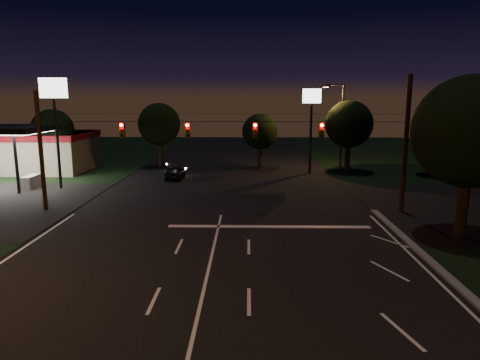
{
  "coord_description": "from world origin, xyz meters",
  "views": [
    {
      "loc": [
        1.75,
        -12.91,
        7.52
      ],
      "look_at": [
        1.3,
        10.55,
        3.0
      ],
      "focal_mm": 32.0,
      "sensor_mm": 36.0,
      "label": 1
    }
  ],
  "objects_px": {
    "car_oncoming_a": "(175,173)",
    "car_oncoming_b": "(175,168)",
    "utility_pole_right": "(401,212)",
    "tree_right_near": "(469,133)"
  },
  "relations": [
    {
      "from": "tree_right_near",
      "to": "car_oncoming_b",
      "type": "relative_size",
      "value": 2.35
    },
    {
      "from": "car_oncoming_a",
      "to": "utility_pole_right",
      "type": "bearing_deg",
      "value": 149.71
    },
    {
      "from": "utility_pole_right",
      "to": "car_oncoming_b",
      "type": "distance_m",
      "value": 22.73
    },
    {
      "from": "utility_pole_right",
      "to": "car_oncoming_a",
      "type": "bearing_deg",
      "value": 146.03
    },
    {
      "from": "tree_right_near",
      "to": "car_oncoming_a",
      "type": "bearing_deg",
      "value": 138.72
    },
    {
      "from": "tree_right_near",
      "to": "car_oncoming_a",
      "type": "xyz_separation_m",
      "value": [
        -18.65,
        16.37,
        -5.07
      ]
    },
    {
      "from": "car_oncoming_a",
      "to": "car_oncoming_b",
      "type": "relative_size",
      "value": 0.96
    },
    {
      "from": "car_oncoming_a",
      "to": "car_oncoming_b",
      "type": "xyz_separation_m",
      "value": [
        -0.45,
        2.87,
        0.0
      ]
    },
    {
      "from": "tree_right_near",
      "to": "utility_pole_right",
      "type": "bearing_deg",
      "value": 107.53
    },
    {
      "from": "car_oncoming_a",
      "to": "car_oncoming_b",
      "type": "height_order",
      "value": "car_oncoming_b"
    }
  ]
}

